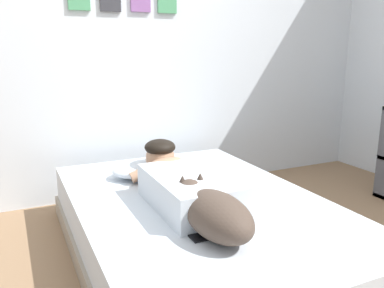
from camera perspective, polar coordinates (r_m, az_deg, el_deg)
The scene contains 8 objects.
ground_plane at distance 2.23m, azimuth 2.70°, elevation -18.74°, with size 13.30×13.30×0.00m, color #8C6B4C.
back_wall at distance 3.29m, azimuth -9.62°, elevation 14.34°, with size 4.65×0.12×2.50m.
bed at distance 2.36m, azimuth 0.99°, elevation -12.07°, with size 1.37×2.06×0.35m.
pillow at distance 2.70m, azimuth -5.97°, elevation -3.46°, with size 0.52×0.32×0.11m, color silver.
person_lying at distance 2.28m, azimuth -1.37°, elevation -5.21°, with size 0.43×0.92×0.27m.
dog at distance 1.86m, azimuth 3.09°, elevation -9.74°, with size 0.26×0.57×0.21m.
coffee_cup at distance 2.70m, azimuth 0.52°, elevation -3.72°, with size 0.13×0.09×0.07m.
cell_phone at distance 1.87m, azimuth 0.46°, elevation -12.92°, with size 0.07×0.14×0.01m, color black.
Camera 1 is at (-0.89, -1.67, 1.19)m, focal length 37.17 mm.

